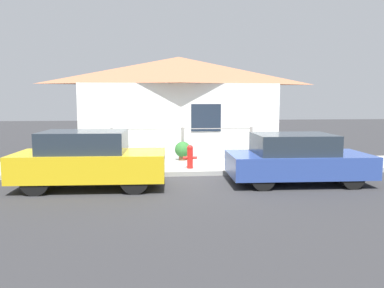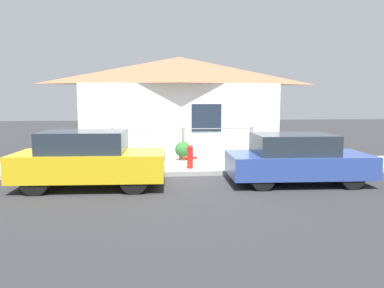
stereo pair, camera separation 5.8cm
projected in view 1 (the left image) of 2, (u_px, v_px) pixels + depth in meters
ground_plane at (189, 176)px, 10.75m from camera, size 60.00×60.00×0.00m
sidewalk at (185, 167)px, 11.92m from camera, size 24.00×2.39×0.14m
house at (179, 77)px, 14.42m from camera, size 7.79×2.23×3.84m
fence at (183, 142)px, 12.87m from camera, size 4.90×0.10×1.11m
car_left at (89, 160)px, 9.27m from camera, size 3.71×1.75×1.42m
car_right at (296, 159)px, 9.80m from camera, size 3.67×1.82×1.30m
fire_hydrant at (190, 156)px, 11.22m from camera, size 0.42×0.19×0.71m
potted_plant_near_hydrant at (183, 150)px, 12.76m from camera, size 0.54×0.54×0.64m
potted_plant_by_fence at (103, 153)px, 11.77m from camera, size 0.49×0.49×0.64m
potted_plant_corner at (263, 150)px, 13.07m from camera, size 0.39×0.39×0.56m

